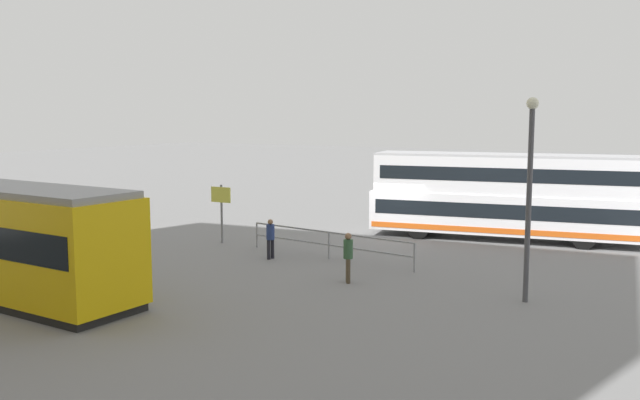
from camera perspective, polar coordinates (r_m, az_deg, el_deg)
name	(u,v)px	position (r m, az deg, el deg)	size (l,w,h in m)	color
ground_plane	(397,238)	(31.56, 6.42, -3.14)	(160.00, 160.00, 0.00)	slate
double_decker_bus	(506,196)	(31.60, 15.25, 0.30)	(12.23, 4.30, 3.87)	white
pedestrian_near_railing	(270,236)	(26.68, -4.15, -3.04)	(0.37, 0.37, 1.57)	black
pedestrian_crossing	(348,254)	(22.90, 2.36, -4.53)	(0.44, 0.44, 1.69)	#4C3F2D
pedestrian_railing	(329,240)	(26.68, 0.74, -3.37)	(7.60, 1.14, 1.08)	gray
info_sign	(221,203)	(30.15, -8.25, -0.24)	(1.02, 0.12, 2.57)	slate
street_lamp	(530,182)	(21.06, 17.08, 1.41)	(0.36, 0.36, 6.11)	#4C4C51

